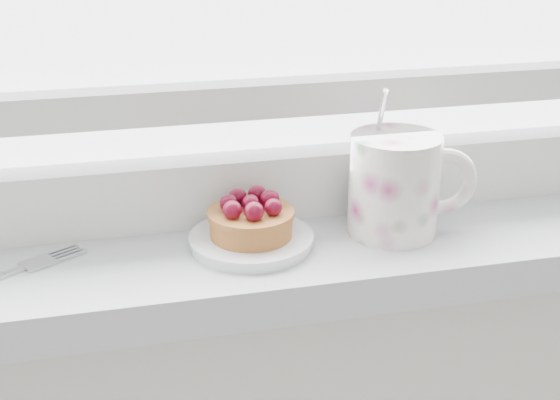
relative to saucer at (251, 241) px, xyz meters
name	(u,v)px	position (x,y,z in m)	size (l,w,h in m)	color
saucer	(251,241)	(0.00, 0.00, 0.00)	(0.12, 0.12, 0.01)	white
raspberry_tart	(251,218)	(0.00, 0.00, 0.02)	(0.09, 0.09, 0.04)	brown
floral_mug	(398,183)	(0.15, 0.00, 0.05)	(0.14, 0.11, 0.15)	white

